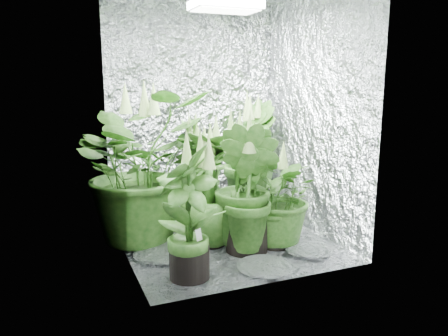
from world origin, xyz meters
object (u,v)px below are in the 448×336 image
Objects in this scene: grow_lamp at (226,5)px; plant_c at (248,159)px; plant_b at (199,179)px; plant_d at (209,190)px; plant_f at (189,213)px; plant_e at (277,197)px; plant_a at (138,167)px; circulation_fan at (257,196)px; plant_g at (247,189)px.

grow_lamp reaches higher than plant_c.
grow_lamp is 0.49× the size of plant_b.
plant_d is 0.62m from plant_f.
plant_f is (-0.33, -0.52, -0.00)m from plant_d.
plant_c is at bearing 43.10° from plant_d.
plant_a is at bearing 153.80° from plant_e.
circulation_fan is at bearing 45.90° from grow_lamp.
plant_g is (0.20, -0.53, 0.02)m from plant_b.
grow_lamp is 0.43× the size of plant_c.
circulation_fan is (0.50, 0.84, -0.31)m from plant_g.
plant_b is at bearing 66.69° from plant_f.
plant_b is 0.96× the size of plant_g.
grow_lamp is at bearing 143.52° from plant_e.
plant_c is at bearing 16.58° from plant_a.
plant_g is (0.55, 0.28, 0.04)m from plant_f.
circulation_fan is (0.70, 0.31, -0.29)m from plant_b.
plant_c is at bearing 64.31° from plant_g.
circulation_fan is (0.71, 0.59, -0.27)m from plant_d.
plant_a is 1.18× the size of plant_c.
plant_f reaches higher than circulation_fan.
plant_c is 1.39× the size of plant_e.
grow_lamp reaches higher than plant_e.
plant_f is at bearing -131.99° from grow_lamp.
plant_c is 1.09× the size of plant_g.
plant_c is 1.44m from plant_f.
circulation_fan is (0.25, 0.84, -0.22)m from plant_e.
plant_a is 0.54m from plant_b.
grow_lamp is 1.37m from plant_g.
plant_a is at bearing 154.82° from plant_d.
plant_b is 1.22× the size of plant_e.
plant_e is at bearing 19.42° from plant_f.
grow_lamp is 0.46× the size of plant_g.
plant_a reaches higher than circulation_fan.
grow_lamp is at bearing -20.04° from plant_a.
plant_d is 1.15× the size of plant_e.
plant_e is 0.79× the size of plant_g.
plant_a reaches higher than plant_d.
grow_lamp is 1.49m from plant_e.
grow_lamp is 1.39m from plant_b.
plant_e is at bearing -49.08° from plant_b.
plant_g is (-0.25, -0.00, 0.09)m from plant_e.
plant_a is 1.64× the size of plant_e.
plant_a is 0.80m from plant_f.
plant_f is 2.39× the size of circulation_fan.
plant_b is 0.82m from circulation_fan.
plant_d is 0.97m from circulation_fan.
plant_g reaches higher than plant_e.
plant_b is at bearing 110.89° from plant_g.
plant_a reaches higher than plant_e.
plant_b is 0.88m from plant_f.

